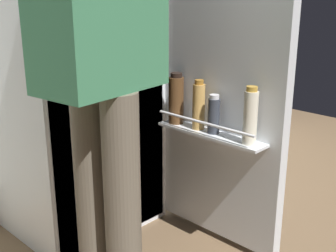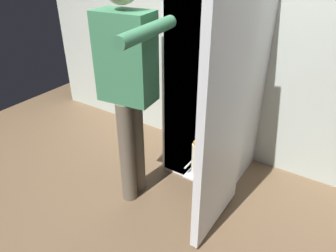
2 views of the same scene
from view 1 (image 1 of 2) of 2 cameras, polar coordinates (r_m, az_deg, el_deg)
refrigerator at (r=2.12m, az=-10.85°, el=8.22°), size 0.72×1.24×1.66m
person at (r=1.36m, az=-8.44°, el=11.92°), size 0.58×0.68×1.72m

